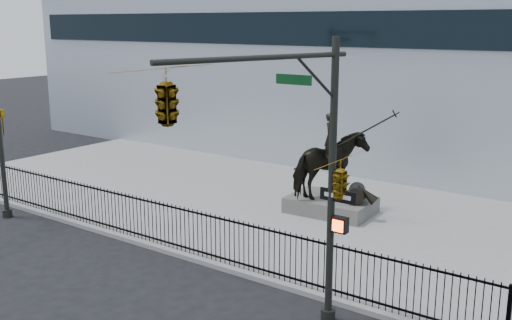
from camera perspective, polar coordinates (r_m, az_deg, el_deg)
The scene contains 7 objects.
ground at distance 19.54m, azimuth -11.95°, elevation -9.28°, with size 120.00×120.00×0.00m, color black.
plaza at distance 24.45m, azimuth 0.22°, elevation -4.22°, with size 30.00×12.00×0.15m, color gray.
building at distance 34.88m, azimuth 12.85°, elevation 8.05°, with size 44.00×14.00×9.00m, color silver.
picket_fence at distance 20.02m, azimuth -9.43°, elevation -5.85°, with size 22.10×0.10×1.50m.
statue_plinth at distance 23.29m, azimuth 7.14°, elevation -4.26°, with size 3.15×2.16×0.59m, color #4F4D48.
equestrian_statue at distance 22.86m, azimuth 7.38°, elevation -0.62°, with size 4.03×2.60×3.42m.
traffic_signal_right at distance 12.52m, azimuth 0.40°, elevation 1.66°, with size 2.17×6.86×7.00m.
Camera 1 is at (13.56, -12.02, 7.31)m, focal length 42.00 mm.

